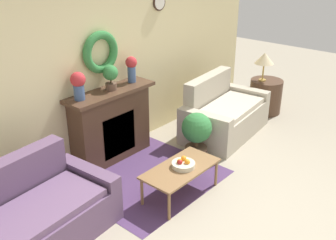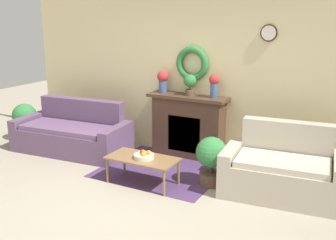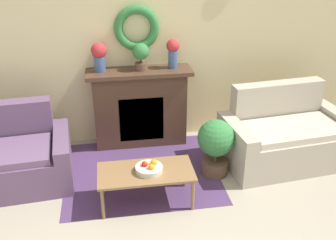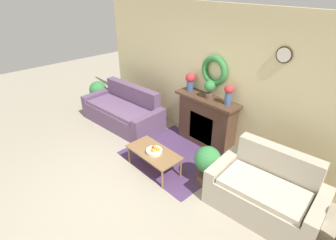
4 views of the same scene
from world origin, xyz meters
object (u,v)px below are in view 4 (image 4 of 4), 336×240
Objects in this scene: loveseat_right at (265,192)px; coffee_table at (154,153)px; couch_left at (124,111)px; vase_on_mantel_right at (228,93)px; fireplace at (206,121)px; fruit_bowl at (154,151)px; vase_on_mantel_left at (190,80)px; potted_plant_on_mantel at (210,88)px; potted_plant_floor_by_couch at (98,92)px; potted_plant_floor_by_loveseat at (207,163)px.

loveseat_right reaches higher than coffee_table.
couch_left is 5.56× the size of vase_on_mantel_right.
fireplace reaches higher than fruit_bowl.
fireplace is at bearing 151.03° from loveseat_right.
fireplace is 0.87m from vase_on_mantel_left.
vase_on_mantel_left is at bearing 108.35° from fruit_bowl.
potted_plant_on_mantel reaches higher than potted_plant_floor_by_couch.
coffee_table is 0.09m from fruit_bowl.
vase_on_mantel_left is 0.92m from vase_on_mantel_right.
fireplace is at bearing 16.06° from couch_left.
potted_plant_on_mantel reaches higher than loveseat_right.
potted_plant_on_mantel is (0.51, -0.02, -0.01)m from vase_on_mantel_left.
couch_left is at bearing 161.64° from coffee_table.
coffee_table is 1.43× the size of potted_plant_floor_by_loveseat.
vase_on_mantel_right is at bearing 70.45° from fruit_bowl.
potted_plant_floor_by_couch is (-3.12, -0.66, -0.82)m from potted_plant_on_mantel.
vase_on_mantel_left is at bearing 144.33° from potted_plant_floor_by_loveseat.
couch_left reaches higher than fruit_bowl.
fireplace is at bearing 88.37° from fruit_bowl.
vase_on_mantel_right reaches higher than loveseat_right.
vase_on_mantel_left is at bearing 107.17° from coffee_table.
vase_on_mantel_right reaches higher than coffee_table.
potted_plant_floor_by_couch is at bearing -167.64° from fireplace.
fireplace reaches higher than potted_plant_floor_by_loveseat.
potted_plant_on_mantel reaches higher than fireplace.
fruit_bowl is at bearing -19.29° from coffee_table.
vase_on_mantel_left is 0.52× the size of potted_plant_floor_by_couch.
potted_plant_on_mantel is 1.44m from potted_plant_floor_by_loveseat.
potted_plant_on_mantel is 3.29m from potted_plant_floor_by_couch.
vase_on_mantel_left is (-0.44, 1.34, 0.83)m from fruit_bowl.
coffee_table is 2.70× the size of vase_on_mantel_right.
potted_plant_floor_by_couch is (-1.21, 0.04, 0.13)m from couch_left.
vase_on_mantel_right is 0.53× the size of potted_plant_floor_by_couch.
vase_on_mantel_right is at bearing 144.26° from loveseat_right.
potted_plant_floor_by_loveseat is at bearing -175.78° from loveseat_right.
couch_left is (-1.88, -0.72, -0.23)m from fireplace.
potted_plant_floor_by_loveseat is at bearing 25.61° from coffee_table.
potted_plant_floor_by_loveseat is at bearing -8.96° from couch_left.
fruit_bowl is 0.83× the size of potted_plant_on_mantel.
couch_left reaches higher than coffee_table.
fireplace is at bearing 153.81° from potted_plant_on_mantel.
potted_plant_floor_by_couch is (-3.09, -0.68, -0.10)m from fireplace.
loveseat_right is 4.38× the size of vase_on_mantel_right.
vase_on_mantel_right is (0.44, 0.01, 0.73)m from fireplace.
couch_left is at bearing 161.62° from fruit_bowl.
potted_plant_on_mantel is 0.49× the size of potted_plant_floor_by_couch.
vase_on_mantel_left reaches higher than fruit_bowl.
vase_on_mantel_right reaches higher than fruit_bowl.
fireplace is at bearing -0.66° from vase_on_mantel_left.
loveseat_right is 4.82m from potted_plant_floor_by_couch.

